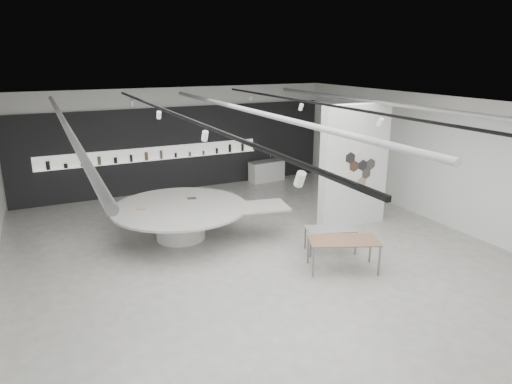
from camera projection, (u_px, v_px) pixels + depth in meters
name	position (u px, v px, depth m)	size (l,w,h in m)	color
room	(259.00, 179.00, 10.85)	(12.02, 14.02, 3.82)	#ADABA3
back_wall_display	(177.00, 149.00, 16.99)	(11.80, 0.27, 3.10)	black
partition_column	(354.00, 166.00, 13.29)	(2.20, 0.38, 3.60)	white
display_island	(183.00, 217.00, 12.58)	(5.02, 4.35, 0.95)	white
sample_table_wood	(344.00, 242.00, 10.70)	(1.80, 1.38, 0.76)	brown
sample_table_stone	(331.00, 230.00, 11.71)	(1.38, 0.97, 0.64)	gray
kitchen_counter	(267.00, 171.00, 18.44)	(1.52, 0.73, 1.15)	white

